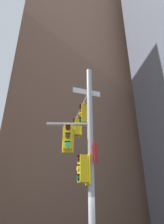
# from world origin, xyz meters

# --- Properties ---
(building_mid_block) EXTENTS (17.55, 17.55, 52.56)m
(building_mid_block) POSITION_xyz_m (2.16, 22.21, 26.28)
(building_mid_block) COLOR brown
(building_mid_block) RESTS_ON ground
(signal_pole_assembly) EXTENTS (2.46, 3.40, 8.24)m
(signal_pole_assembly) POSITION_xyz_m (-0.19, 0.54, 4.75)
(signal_pole_assembly) COLOR #9EA0A3
(signal_pole_assembly) RESTS_ON ground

